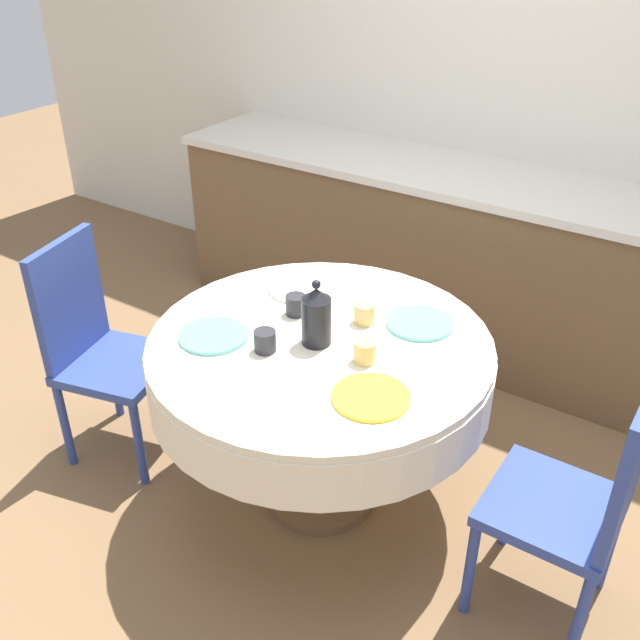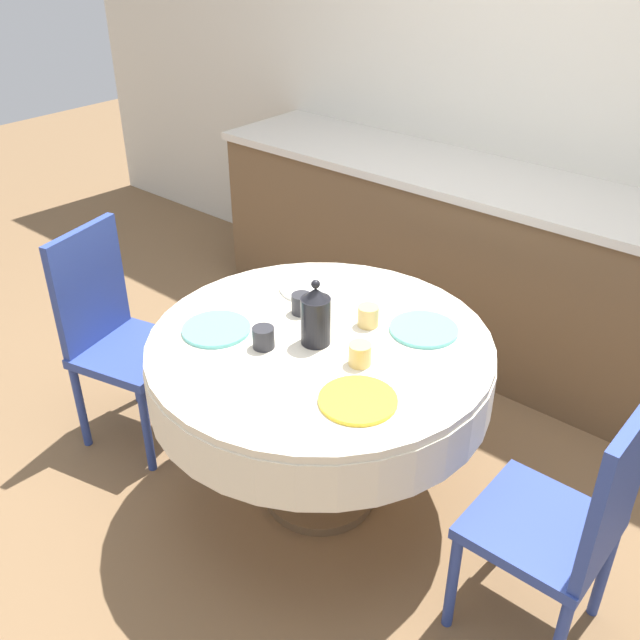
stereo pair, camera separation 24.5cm
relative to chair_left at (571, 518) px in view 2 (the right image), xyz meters
name	(u,v)px [view 2 (the right image)]	position (x,y,z in m)	size (l,w,h in m)	color
ground_plane	(320,495)	(-0.96, 0.00, -0.52)	(12.00, 12.00, 0.00)	brown
wall_back	(557,89)	(-0.96, 1.71, 0.78)	(7.00, 0.05, 2.60)	silver
kitchen_counter	(499,273)	(-0.96, 1.37, -0.05)	(3.24, 0.64, 0.94)	brown
dining_table	(320,369)	(-0.96, 0.00, 0.10)	(1.23, 1.23, 0.74)	brown
chair_left	(571,518)	(0.00, 0.00, 0.00)	(0.40, 0.40, 0.95)	#2D428E
chair_right	(115,330)	(-1.89, -0.23, 0.00)	(0.48, 0.48, 0.95)	#2D428E
plate_near_left	(216,329)	(-1.28, -0.20, 0.23)	(0.25, 0.25, 0.01)	#60BCB7
cup_near_left	(263,338)	(-1.08, -0.16, 0.26)	(0.08, 0.08, 0.08)	#28282D
plate_near_right	(358,400)	(-0.64, -0.20, 0.23)	(0.25, 0.25, 0.01)	yellow
cup_near_right	(360,354)	(-0.76, -0.03, 0.26)	(0.08, 0.08, 0.08)	#DBB766
plate_far_left	(310,287)	(-1.23, 0.26, 0.23)	(0.25, 0.25, 0.01)	white
cup_far_left	(302,304)	(-1.13, 0.10, 0.26)	(0.08, 0.08, 0.08)	#28282D
plate_far_right	(424,329)	(-0.71, 0.28, 0.23)	(0.25, 0.25, 0.01)	#60BCB7
cup_far_right	(368,316)	(-0.89, 0.18, 0.26)	(0.08, 0.08, 0.08)	#DBB766
coffee_carafe	(315,316)	(-0.96, -0.03, 0.33)	(0.10, 0.10, 0.24)	black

